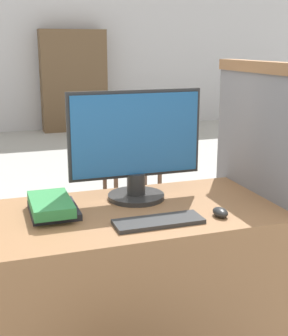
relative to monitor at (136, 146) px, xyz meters
name	(u,v)px	position (x,y,z in m)	size (l,w,h in m)	color
wall_back	(16,45)	(-0.04, 6.19, 0.40)	(12.00, 0.06, 2.80)	silver
desk	(137,293)	(-0.04, -0.14, -0.62)	(1.16, 0.63, 0.76)	#8C603D
carrel_divider	(257,208)	(0.56, -0.09, -0.32)	(0.07, 0.73, 1.34)	slate
monitor	(136,146)	(0.00, 0.00, 0.00)	(0.58, 0.25, 0.47)	#282828
keyboard	(158,221)	(-0.01, -0.31, -0.23)	(0.34, 0.12, 0.02)	#2D2D2D
mouse	(220,212)	(0.24, -0.32, -0.22)	(0.05, 0.08, 0.04)	#262626
book_stack	(52,207)	(-0.38, -0.08, -0.20)	(0.19, 0.28, 0.07)	#232328
far_chair	(129,154)	(0.55, 1.93, -0.50)	(0.44, 0.44, 0.87)	#4C3323
bookshelf_far	(74,81)	(0.82, 5.95, -0.17)	(1.07, 0.32, 1.65)	brown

